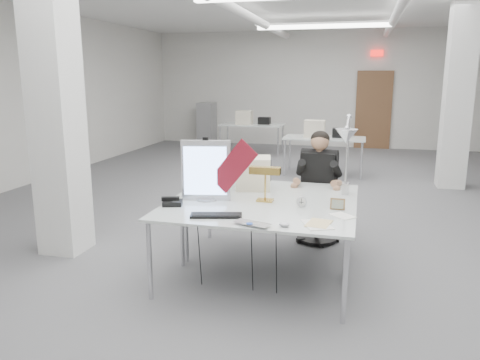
# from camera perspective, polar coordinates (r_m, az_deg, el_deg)

# --- Properties ---
(room_shell) EXTENTS (10.04, 14.04, 3.24)m
(room_shell) POSITION_cam_1_polar(r_m,az_deg,el_deg) (6.62, 7.14, 10.22)
(room_shell) COLOR #555558
(room_shell) RESTS_ON ground
(desk_main) EXTENTS (1.80, 0.90, 0.02)m
(desk_main) POSITION_cam_1_polar(r_m,az_deg,el_deg) (4.20, 1.56, -4.18)
(desk_main) COLOR silver
(desk_main) RESTS_ON room_shell
(desk_second) EXTENTS (1.80, 0.90, 0.02)m
(desk_second) POSITION_cam_1_polar(r_m,az_deg,el_deg) (5.05, 3.86, -1.33)
(desk_second) COLOR silver
(desk_second) RESTS_ON room_shell
(bg_desk_a) EXTENTS (1.60, 0.80, 0.02)m
(bg_desk_a) POSITION_cam_1_polar(r_m,az_deg,el_deg) (9.53, 10.25, 5.05)
(bg_desk_a) COLOR silver
(bg_desk_a) RESTS_ON room_shell
(bg_desk_b) EXTENTS (1.60, 0.80, 0.02)m
(bg_desk_b) POSITION_cam_1_polar(r_m,az_deg,el_deg) (12.00, 1.46, 6.75)
(bg_desk_b) COLOR silver
(bg_desk_b) RESTS_ON room_shell
(filing_cabinet) EXTENTS (0.45, 0.55, 1.20)m
(filing_cabinet) POSITION_cam_1_polar(r_m,az_deg,el_deg) (13.86, -4.07, 6.91)
(filing_cabinet) COLOR gray
(filing_cabinet) RESTS_ON room_shell
(office_chair) EXTENTS (0.57, 0.57, 1.06)m
(office_chair) POSITION_cam_1_polar(r_m,az_deg,el_deg) (5.64, 9.51, -2.22)
(office_chair) COLOR black
(office_chair) RESTS_ON room_shell
(seated_person) EXTENTS (0.57, 0.69, 0.95)m
(seated_person) POSITION_cam_1_polar(r_m,az_deg,el_deg) (5.51, 9.60, 1.36)
(seated_person) COLOR black
(seated_person) RESTS_ON office_chair
(monitor) EXTENTS (0.48, 0.14, 0.59)m
(monitor) POSITION_cam_1_polar(r_m,az_deg,el_deg) (4.58, -4.17, 1.17)
(monitor) COLOR silver
(monitor) RESTS_ON desk_main
(pennant) EXTENTS (0.50, 0.12, 0.55)m
(pennant) POSITION_cam_1_polar(r_m,az_deg,el_deg) (4.45, -0.79, 1.65)
(pennant) COLOR maroon
(pennant) RESTS_ON monitor
(keyboard) EXTENTS (0.47, 0.25, 0.02)m
(keyboard) POSITION_cam_1_polar(r_m,az_deg,el_deg) (4.09, -2.92, -4.33)
(keyboard) COLOR black
(keyboard) RESTS_ON desk_main
(laptop) EXTENTS (0.35, 0.28, 0.02)m
(laptop) POSITION_cam_1_polar(r_m,az_deg,el_deg) (3.81, 1.16, -5.57)
(laptop) COLOR #AAAAAF
(laptop) RESTS_ON desk_main
(mouse) EXTENTS (0.10, 0.08, 0.04)m
(mouse) POSITION_cam_1_polar(r_m,az_deg,el_deg) (3.83, 5.44, -5.43)
(mouse) COLOR #ADADB2
(mouse) RESTS_ON desk_main
(bankers_lamp) EXTENTS (0.28, 0.12, 0.32)m
(bankers_lamp) POSITION_cam_1_polar(r_m,az_deg,el_deg) (4.55, 3.09, -0.66)
(bankers_lamp) COLOR gold
(bankers_lamp) RESTS_ON desk_main
(desk_phone) EXTENTS (0.22, 0.20, 0.04)m
(desk_phone) POSITION_cam_1_polar(r_m,az_deg,el_deg) (4.48, -8.22, -2.78)
(desk_phone) COLOR black
(desk_phone) RESTS_ON desk_main
(picture_frame_left) EXTENTS (0.14, 0.09, 0.11)m
(picture_frame_left) POSITION_cam_1_polar(r_m,az_deg,el_deg) (4.72, -5.75, -1.55)
(picture_frame_left) COLOR #B67B4E
(picture_frame_left) RESTS_ON desk_main
(picture_frame_right) EXTENTS (0.13, 0.03, 0.11)m
(picture_frame_right) POSITION_cam_1_polar(r_m,az_deg,el_deg) (4.38, 11.81, -2.88)
(picture_frame_right) COLOR #986F41
(picture_frame_right) RESTS_ON desk_main
(desk_clock) EXTENTS (0.10, 0.06, 0.10)m
(desk_clock) POSITION_cam_1_polar(r_m,az_deg,el_deg) (4.41, 7.52, -2.63)
(desk_clock) COLOR silver
(desk_clock) RESTS_ON desk_main
(paper_stack_a) EXTENTS (0.30, 0.35, 0.01)m
(paper_stack_a) POSITION_cam_1_polar(r_m,az_deg,el_deg) (3.92, 9.37, -5.37)
(paper_stack_a) COLOR white
(paper_stack_a) RESTS_ON desk_main
(paper_stack_b) EXTENTS (0.22, 0.28, 0.01)m
(paper_stack_b) POSITION_cam_1_polar(r_m,az_deg,el_deg) (3.94, 9.59, -5.24)
(paper_stack_b) COLOR #EED08E
(paper_stack_b) RESTS_ON desk_main
(paper_stack_c) EXTENTS (0.25, 0.25, 0.01)m
(paper_stack_c) POSITION_cam_1_polar(r_m,az_deg,el_deg) (4.19, 12.39, -4.29)
(paper_stack_c) COLOR white
(paper_stack_c) RESTS_ON desk_main
(beige_monitor) EXTENTS (0.43, 0.41, 0.35)m
(beige_monitor) POSITION_cam_1_polar(r_m,az_deg,el_deg) (5.06, 1.64, 0.87)
(beige_monitor) COLOR beige
(beige_monitor) RESTS_ON desk_second
(architect_lamp) EXTENTS (0.31, 0.72, 0.90)m
(architect_lamp) POSITION_cam_1_polar(r_m,az_deg,el_deg) (4.64, 12.84, 2.94)
(architect_lamp) COLOR #AFAFB4
(architect_lamp) RESTS_ON desk_second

